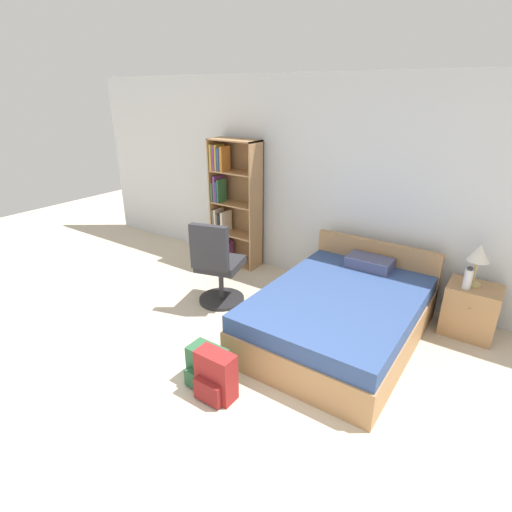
{
  "coord_description": "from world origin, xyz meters",
  "views": [
    {
      "loc": [
        1.68,
        -1.35,
        2.41
      ],
      "look_at": [
        -0.63,
        1.98,
        0.71
      ],
      "focal_mm": 28.0,
      "sensor_mm": 36.0,
      "label": 1
    }
  ],
  "objects_px": {
    "bookshelf": "(231,205)",
    "table_lamp": "(479,255)",
    "nightstand": "(471,310)",
    "water_bottle": "(468,279)",
    "backpack_green": "(207,367)",
    "bed": "(342,313)",
    "office_chair": "(217,268)",
    "backpack_red": "(215,377)"
  },
  "relations": [
    {
      "from": "nightstand",
      "to": "office_chair",
      "type": "bearing_deg",
      "value": -158.06
    },
    {
      "from": "bookshelf",
      "to": "backpack_green",
      "type": "bearing_deg",
      "value": -56.6
    },
    {
      "from": "bed",
      "to": "table_lamp",
      "type": "bearing_deg",
      "value": 38.25
    },
    {
      "from": "bookshelf",
      "to": "nightstand",
      "type": "height_order",
      "value": "bookshelf"
    },
    {
      "from": "office_chair",
      "to": "nightstand",
      "type": "distance_m",
      "value": 2.77
    },
    {
      "from": "water_bottle",
      "to": "backpack_red",
      "type": "distance_m",
      "value": 2.67
    },
    {
      "from": "table_lamp",
      "to": "backpack_red",
      "type": "xyz_separation_m",
      "value": [
        -1.54,
        -2.27,
        -0.68
      ]
    },
    {
      "from": "bookshelf",
      "to": "backpack_red",
      "type": "relative_size",
      "value": 4.16
    },
    {
      "from": "water_bottle",
      "to": "backpack_red",
      "type": "xyz_separation_m",
      "value": [
        -1.5,
        -2.16,
        -0.46
      ]
    },
    {
      "from": "bed",
      "to": "office_chair",
      "type": "bearing_deg",
      "value": -171.49
    },
    {
      "from": "bookshelf",
      "to": "water_bottle",
      "type": "bearing_deg",
      "value": -3.64
    },
    {
      "from": "backpack_red",
      "to": "bed",
      "type": "bearing_deg",
      "value": 71.34
    },
    {
      "from": "office_chair",
      "to": "backpack_green",
      "type": "height_order",
      "value": "office_chair"
    },
    {
      "from": "office_chair",
      "to": "backpack_red",
      "type": "height_order",
      "value": "office_chair"
    },
    {
      "from": "nightstand",
      "to": "backpack_red",
      "type": "bearing_deg",
      "value": -124.9
    },
    {
      "from": "office_chair",
      "to": "backpack_red",
      "type": "distance_m",
      "value": 1.6
    },
    {
      "from": "bookshelf",
      "to": "table_lamp",
      "type": "height_order",
      "value": "bookshelf"
    },
    {
      "from": "table_lamp",
      "to": "office_chair",
      "type": "bearing_deg",
      "value": -157.48
    },
    {
      "from": "nightstand",
      "to": "bookshelf",
      "type": "bearing_deg",
      "value": 178.27
    },
    {
      "from": "bed",
      "to": "nightstand",
      "type": "xyz_separation_m",
      "value": [
        1.09,
        0.81,
        0.01
      ]
    },
    {
      "from": "water_bottle",
      "to": "office_chair",
      "type": "bearing_deg",
      "value": -159.47
    },
    {
      "from": "table_lamp",
      "to": "bed",
      "type": "bearing_deg",
      "value": -141.75
    },
    {
      "from": "nightstand",
      "to": "backpack_red",
      "type": "height_order",
      "value": "nightstand"
    },
    {
      "from": "bed",
      "to": "backpack_red",
      "type": "relative_size",
      "value": 4.77
    },
    {
      "from": "office_chair",
      "to": "water_bottle",
      "type": "xyz_separation_m",
      "value": [
        2.48,
        0.93,
        0.17
      ]
    },
    {
      "from": "nightstand",
      "to": "table_lamp",
      "type": "height_order",
      "value": "table_lamp"
    },
    {
      "from": "water_bottle",
      "to": "backpack_green",
      "type": "relative_size",
      "value": 0.66
    },
    {
      "from": "nightstand",
      "to": "backpack_red",
      "type": "distance_m",
      "value": 2.76
    },
    {
      "from": "water_bottle",
      "to": "backpack_red",
      "type": "height_order",
      "value": "water_bottle"
    },
    {
      "from": "table_lamp",
      "to": "water_bottle",
      "type": "xyz_separation_m",
      "value": [
        -0.04,
        -0.12,
        -0.23
      ]
    },
    {
      "from": "bed",
      "to": "water_bottle",
      "type": "height_order",
      "value": "water_bottle"
    },
    {
      "from": "bed",
      "to": "backpack_green",
      "type": "height_order",
      "value": "bed"
    },
    {
      "from": "bed",
      "to": "backpack_red",
      "type": "xyz_separation_m",
      "value": [
        -0.49,
        -1.45,
        -0.06
      ]
    },
    {
      "from": "bed",
      "to": "table_lamp",
      "type": "relative_size",
      "value": 4.62
    },
    {
      "from": "nightstand",
      "to": "backpack_green",
      "type": "xyz_separation_m",
      "value": [
        -1.75,
        -2.17,
        -0.11
      ]
    },
    {
      "from": "bookshelf",
      "to": "nightstand",
      "type": "bearing_deg",
      "value": -1.73
    },
    {
      "from": "office_chair",
      "to": "backpack_red",
      "type": "relative_size",
      "value": 2.47
    },
    {
      "from": "nightstand",
      "to": "water_bottle",
      "type": "height_order",
      "value": "water_bottle"
    },
    {
      "from": "bed",
      "to": "table_lamp",
      "type": "distance_m",
      "value": 1.47
    },
    {
      "from": "bookshelf",
      "to": "water_bottle",
      "type": "distance_m",
      "value": 3.18
    },
    {
      "from": "table_lamp",
      "to": "backpack_red",
      "type": "bearing_deg",
      "value": -124.04
    },
    {
      "from": "backpack_red",
      "to": "water_bottle",
      "type": "bearing_deg",
      "value": 55.28
    }
  ]
}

